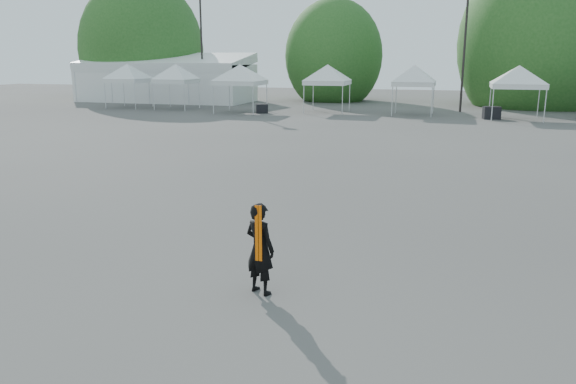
# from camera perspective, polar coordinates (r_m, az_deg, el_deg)

# --- Properties ---
(ground) EXTENTS (120.00, 120.00, 0.00)m
(ground) POSITION_cam_1_polar(r_m,az_deg,el_deg) (11.32, 2.38, -6.10)
(ground) COLOR #474442
(ground) RESTS_ON ground
(marquee) EXTENTS (15.00, 6.25, 4.23)m
(marquee) POSITION_cam_1_polar(r_m,az_deg,el_deg) (51.61, -12.29, 11.17)
(marquee) COLOR white
(marquee) RESTS_ON ground
(light_pole_west) EXTENTS (0.60, 0.25, 10.30)m
(light_pole_west) POSITION_cam_1_polar(r_m,az_deg,el_deg) (48.93, -8.81, 15.66)
(light_pole_west) COLOR black
(light_pole_west) RESTS_ON ground
(light_pole_east) EXTENTS (0.60, 0.25, 9.80)m
(light_pole_east) POSITION_cam_1_polar(r_m,az_deg,el_deg) (42.39, 17.60, 15.22)
(light_pole_east) COLOR black
(light_pole_east) RESTS_ON ground
(tree_far_w) EXTENTS (4.80, 4.80, 7.30)m
(tree_far_w) POSITION_cam_1_polar(r_m,az_deg,el_deg) (56.16, -14.62, 13.84)
(tree_far_w) COLOR #382314
(tree_far_w) RESTS_ON ground
(tree_mid_w) EXTENTS (4.16, 4.16, 6.33)m
(tree_mid_w) POSITION_cam_1_polar(r_m,az_deg,el_deg) (51.45, 4.67, 13.61)
(tree_mid_w) COLOR #382314
(tree_mid_w) RESTS_ON ground
(tree_mid_e) EXTENTS (5.12, 5.12, 7.79)m
(tree_mid_e) POSITION_cam_1_polar(r_m,az_deg,el_deg) (49.79, 24.53, 13.53)
(tree_mid_e) COLOR #382314
(tree_mid_e) RESTS_ON ground
(tent_a) EXTENTS (3.91, 3.91, 3.88)m
(tent_a) POSITION_cam_1_polar(r_m,az_deg,el_deg) (45.71, -16.00, 12.07)
(tent_a) COLOR silver
(tent_a) RESTS_ON ground
(tent_b) EXTENTS (3.83, 3.83, 3.88)m
(tent_b) POSITION_cam_1_polar(r_m,az_deg,el_deg) (43.66, -11.36, 12.28)
(tent_b) COLOR silver
(tent_b) RESTS_ON ground
(tent_c) EXTENTS (4.41, 4.41, 3.88)m
(tent_c) POSITION_cam_1_polar(r_m,az_deg,el_deg) (40.13, -4.90, 12.40)
(tent_c) COLOR silver
(tent_c) RESTS_ON ground
(tent_d) EXTENTS (4.13, 4.13, 3.88)m
(tent_d) POSITION_cam_1_polar(r_m,az_deg,el_deg) (40.30, 4.05, 12.42)
(tent_d) COLOR silver
(tent_d) RESTS_ON ground
(tent_e) EXTENTS (3.88, 3.88, 3.88)m
(tent_e) POSITION_cam_1_polar(r_m,az_deg,el_deg) (39.21, 12.75, 12.10)
(tent_e) COLOR silver
(tent_e) RESTS_ON ground
(tent_f) EXTENTS (4.47, 4.47, 3.88)m
(tent_f) POSITION_cam_1_polar(r_m,az_deg,el_deg) (38.32, 22.44, 11.41)
(tent_f) COLOR silver
(tent_f) RESTS_ON ground
(man) EXTENTS (0.66, 0.56, 1.54)m
(man) POSITION_cam_1_polar(r_m,az_deg,el_deg) (9.18, -2.87, -5.75)
(man) COLOR black
(man) RESTS_ON ground
(crate_west) EXTENTS (0.99, 0.90, 0.63)m
(crate_west) POSITION_cam_1_polar(r_m,az_deg,el_deg) (39.77, -2.67, 8.47)
(crate_west) COLOR black
(crate_west) RESTS_ON ground
(crate_mid) EXTENTS (1.13, 0.94, 0.79)m
(crate_mid) POSITION_cam_1_polar(r_m,az_deg,el_deg) (38.04, 19.98, 7.57)
(crate_mid) COLOR black
(crate_mid) RESTS_ON ground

